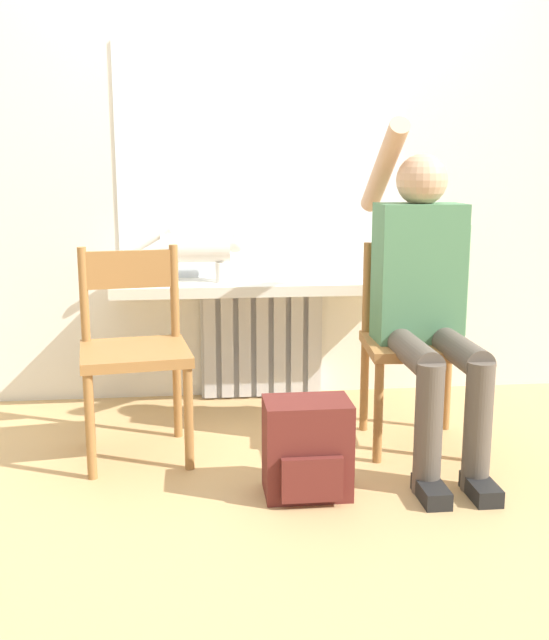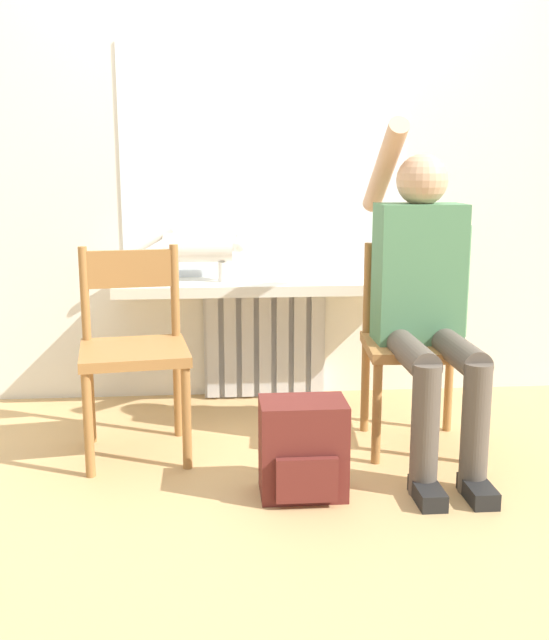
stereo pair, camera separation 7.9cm
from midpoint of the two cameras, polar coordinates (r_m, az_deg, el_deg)
The scene contains 10 objects.
ground_plane at distance 2.73m, azimuth 1.89°, elevation -13.11°, with size 12.00×12.00×0.00m, color tan.
wall_with_window at distance 3.70m, azimuth -0.26°, elevation 14.94°, with size 7.00×0.06×2.70m.
radiator at distance 3.72m, azimuth -0.15°, elevation -1.72°, with size 0.60×0.08×0.55m.
windowsill at distance 3.55m, azimuth 0.00°, elevation 2.58°, with size 1.42×0.33×0.05m.
window_glass at distance 3.66m, azimuth -0.21°, elevation 11.88°, with size 1.36×0.01×1.10m.
chair_left at distance 3.01m, azimuth -9.95°, elevation -2.02°, with size 0.47×0.47×0.83m.
chair_right at distance 3.12m, azimuth 11.40°, elevation -1.59°, with size 0.45×0.45×0.83m.
person at distance 2.96m, azimuth 12.18°, elevation 2.01°, with size 0.36×1.02×1.32m.
cat at distance 3.53m, azimuth -5.02°, elevation 5.43°, with size 0.55×0.13×0.26m.
backpack at distance 2.66m, azimuth 3.06°, elevation -9.82°, with size 0.30×0.23×0.34m.
Camera 2 is at (-0.26, -2.46, 1.15)m, focal length 42.00 mm.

